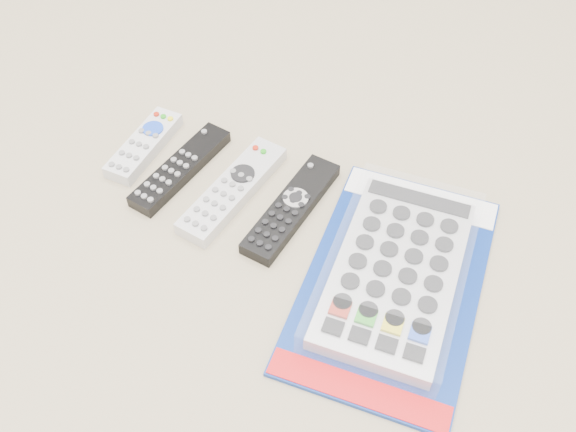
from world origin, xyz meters
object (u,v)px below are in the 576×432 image
at_px(jumbo_remote_packaged, 396,271).
at_px(remote_slim_black, 180,168).
at_px(remote_large_black, 291,208).
at_px(remote_small_grey, 144,145).
at_px(remote_silver_dvd, 233,190).

bearing_deg(jumbo_remote_packaged, remote_slim_black, 167.60).
bearing_deg(remote_slim_black, remote_large_black, 7.95).
height_order(remote_small_grey, remote_silver_dvd, same).
xyz_separation_m(remote_small_grey, remote_silver_dvd, (0.17, -0.03, 0.00)).
xyz_separation_m(remote_small_grey, remote_slim_black, (0.08, -0.02, -0.00)).
bearing_deg(remote_small_grey, jumbo_remote_packaged, -9.12).
relative_size(remote_small_grey, jumbo_remote_packaged, 0.41).
distance_m(remote_slim_black, jumbo_remote_packaged, 0.36).
height_order(remote_silver_dvd, jumbo_remote_packaged, jumbo_remote_packaged).
height_order(remote_slim_black, remote_large_black, same).
xyz_separation_m(remote_slim_black, remote_large_black, (0.18, -0.00, 0.00)).
relative_size(remote_slim_black, remote_large_black, 0.95).
bearing_deg(remote_slim_black, jumbo_remote_packaged, 0.30).
height_order(remote_small_grey, jumbo_remote_packaged, jumbo_remote_packaged).
distance_m(remote_small_grey, jumbo_remote_packaged, 0.43).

